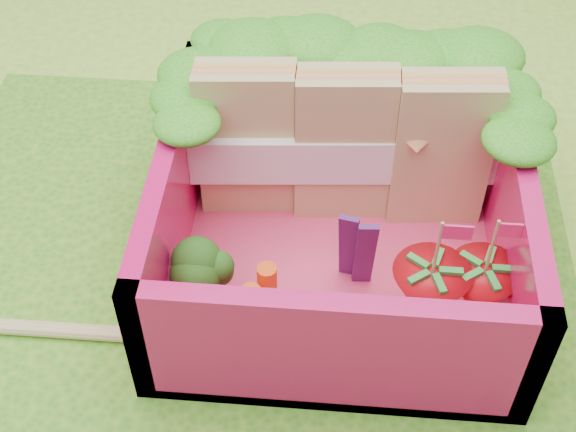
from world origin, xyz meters
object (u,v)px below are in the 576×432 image
at_px(bento_box, 340,214).
at_px(strawberry_left, 428,296).
at_px(broccoli, 196,276).
at_px(strawberry_right, 480,292).
at_px(sandwich_stack, 345,146).

bearing_deg(bento_box, strawberry_left, -41.78).
height_order(broccoli, strawberry_left, strawberry_left).
height_order(strawberry_left, strawberry_right, strawberry_left).
relative_size(sandwich_stack, broccoli, 3.79).
bearing_deg(broccoli, strawberry_left, 1.33).
xyz_separation_m(sandwich_stack, strawberry_right, (0.50, -0.52, -0.18)).
distance_m(bento_box, sandwich_stack, 0.29).
height_order(sandwich_stack, broccoli, sandwich_stack).
distance_m(sandwich_stack, strawberry_right, 0.74).
distance_m(bento_box, broccoli, 0.57).
height_order(broccoli, strawberry_right, strawberry_right).
xyz_separation_m(bento_box, broccoli, (-0.49, -0.30, -0.04)).
bearing_deg(broccoli, sandwich_stack, 49.67).
bearing_deg(strawberry_right, sandwich_stack, 133.55).
distance_m(bento_box, strawberry_left, 0.44).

